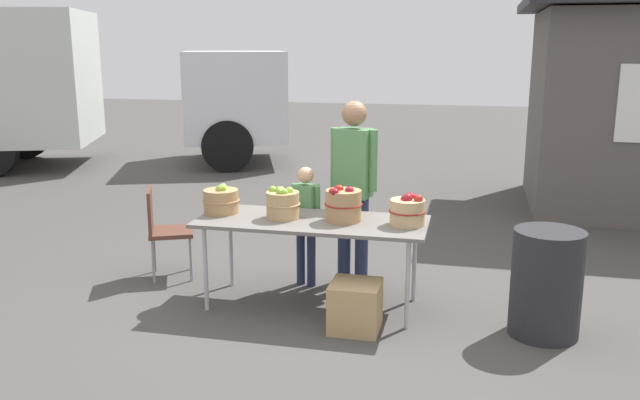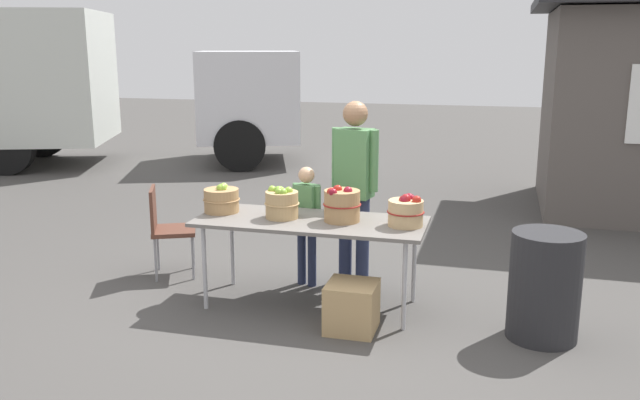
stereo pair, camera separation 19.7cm
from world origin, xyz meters
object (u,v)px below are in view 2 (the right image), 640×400
at_px(child_customer, 307,216).
at_px(box_truck, 49,83).
at_px(vendor_adult, 355,179).
at_px(trash_barrel, 545,286).
at_px(apple_basket_green_0, 221,199).
at_px(market_table, 311,225).
at_px(produce_crate, 352,307).
at_px(apple_basket_red_0, 342,205).
at_px(folding_chair, 166,224).
at_px(apple_basket_green_1, 282,203).
at_px(apple_basket_red_1, 406,211).

relative_size(child_customer, box_truck, 0.14).
xyz_separation_m(vendor_adult, trash_barrel, (1.62, -0.79, -0.58)).
distance_m(apple_basket_green_0, box_truck, 7.79).
bearing_deg(child_customer, vendor_adult, -142.86).
relative_size(market_table, produce_crate, 4.99).
bearing_deg(apple_basket_red_0, trash_barrel, -6.92).
bearing_deg(vendor_adult, folding_chair, 19.01).
height_order(market_table, child_customer, child_customer).
bearing_deg(child_customer, apple_basket_red_0, 150.83).
bearing_deg(apple_basket_green_0, child_customer, 32.23).
bearing_deg(apple_basket_green_1, apple_basket_red_1, 1.00).
relative_size(apple_basket_green_0, child_customer, 0.29).
xyz_separation_m(apple_basket_green_1, vendor_adult, (0.49, 0.62, 0.11)).
xyz_separation_m(apple_basket_green_1, child_customer, (0.08, 0.47, -0.23)).
height_order(market_table, apple_basket_red_0, apple_basket_red_0).
distance_m(apple_basket_green_0, produce_crate, 1.50).
bearing_deg(apple_basket_green_1, apple_basket_red_0, 3.00).
relative_size(child_customer, folding_chair, 1.28).
distance_m(apple_basket_red_0, apple_basket_red_1, 0.53).
relative_size(apple_basket_red_1, child_customer, 0.27).
xyz_separation_m(vendor_adult, box_truck, (-6.69, 4.78, 0.50)).
distance_m(market_table, box_truck, 8.45).
xyz_separation_m(apple_basket_green_1, trash_barrel, (2.11, -0.17, -0.46)).
distance_m(market_table, apple_basket_red_0, 0.32).
height_order(apple_basket_green_0, child_customer, child_customer).
bearing_deg(child_customer, trash_barrel, 179.43).
height_order(market_table, apple_basket_green_1, apple_basket_green_1).
height_order(vendor_adult, trash_barrel, vendor_adult).
xyz_separation_m(market_table, box_truck, (-6.45, 5.40, 0.78)).
bearing_deg(apple_basket_red_1, apple_basket_green_0, 178.39).
distance_m(apple_basket_green_1, apple_basket_red_0, 0.51).
xyz_separation_m(apple_basket_red_0, vendor_adult, (-0.02, 0.59, 0.10)).
xyz_separation_m(apple_basket_green_0, produce_crate, (1.26, -0.47, -0.67)).
height_order(folding_chair, trash_barrel, folding_chair).
xyz_separation_m(apple_basket_red_1, box_truck, (-7.23, 5.38, 0.62)).
xyz_separation_m(apple_basket_red_0, produce_crate, (0.19, -0.43, -0.70)).
height_order(child_customer, produce_crate, child_customer).
bearing_deg(vendor_adult, apple_basket_red_1, 143.53).
height_order(box_truck, produce_crate, box_truck).
distance_m(vendor_adult, folding_chair, 1.85).
xyz_separation_m(apple_basket_red_1, vendor_adult, (-0.55, 0.60, 0.12)).
bearing_deg(apple_basket_red_0, apple_basket_red_1, -0.92).
height_order(apple_basket_red_1, vendor_adult, vendor_adult).
distance_m(apple_basket_green_0, apple_basket_green_1, 0.57).
bearing_deg(trash_barrel, apple_basket_green_1, 175.46).
bearing_deg(apple_basket_red_0, box_truck, 141.28).
xyz_separation_m(market_table, vendor_adult, (0.24, 0.62, 0.28)).
distance_m(apple_basket_green_0, vendor_adult, 1.20).
height_order(apple_basket_green_0, apple_basket_green_1, apple_basket_green_1).
height_order(market_table, apple_basket_red_1, apple_basket_red_1).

